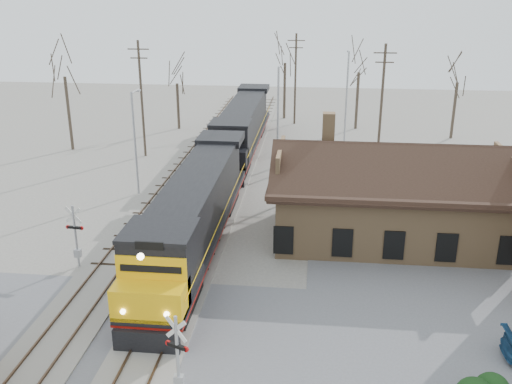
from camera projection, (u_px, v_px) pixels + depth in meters
The scene contains 20 objects.
ground at pixel (159, 328), 27.64m from camera, with size 140.00×140.00×0.00m, color #A09B90.
road at pixel (159, 328), 27.64m from camera, with size 60.00×9.00×0.03m, color #5E5E63.
track_main at pixel (214, 212), 41.63m from camera, with size 3.40×90.00×0.24m.
track_siding at pixel (154, 209), 42.09m from camera, with size 3.40×90.00×0.24m.
depot at pixel (388, 203), 36.80m from camera, with size 15.20×9.31×7.90m.
locomotive_lead at pixel (194, 214), 34.54m from camera, with size 3.31×22.16×4.92m.
locomotive_trailing at pixel (242, 127), 55.49m from camera, with size 3.31×22.16×4.66m.
crossbuck_near at pixel (178, 361), 22.35m from camera, with size 1.04×0.49×3.82m.
crossbuck_far at pixel (76, 238), 33.07m from camera, with size 1.10×0.29×3.85m.
streetlight_a at pixel (135, 137), 43.99m from camera, with size 0.25×2.04×8.12m.
streetlight_b at pixel (278, 116), 48.32m from camera, with size 0.25×2.04×9.33m.
streetlight_c at pixel (347, 93), 57.92m from camera, with size 0.25×2.04×9.46m.
utility_pole_a at pixel (142, 97), 53.49m from camera, with size 2.00×0.24×10.94m.
utility_pole_b at pixel (295, 78), 66.35m from camera, with size 2.00×0.24×10.48m.
utility_pole_c at pixel (381, 103), 50.92m from camera, with size 2.00×0.24×10.90m.
tree_a at pixel (63, 64), 54.71m from camera, with size 4.86×4.86×11.91m.
tree_b at pixel (177, 76), 63.88m from camera, with size 3.46×3.46×8.48m.
tree_c at pixel (285, 54), 68.38m from camera, with size 4.52×4.52×11.07m.
tree_d at pixel (359, 63), 63.39m from camera, with size 4.29×4.29×10.52m.
tree_e at pixel (458, 73), 59.42m from camera, with size 4.01×4.01×9.83m.
Camera 1 is at (7.25, -23.05, 15.69)m, focal length 40.00 mm.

